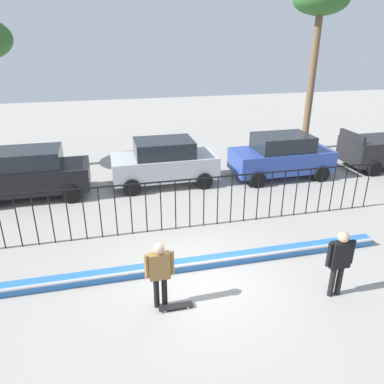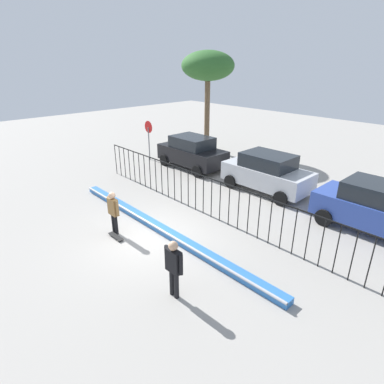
{
  "view_description": "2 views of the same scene",
  "coord_description": "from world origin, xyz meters",
  "px_view_note": "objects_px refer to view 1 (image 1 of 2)",
  "views": [
    {
      "loc": [
        -2.01,
        -7.7,
        5.83
      ],
      "look_at": [
        0.47,
        2.55,
        1.37
      ],
      "focal_mm": 34.85,
      "sensor_mm": 36.0,
      "label": 1
    },
    {
      "loc": [
        8.51,
        -5.77,
        6.04
      ],
      "look_at": [
        0.15,
        2.04,
        1.25
      ],
      "focal_mm": 29.65,
      "sensor_mm": 36.0,
      "label": 2
    }
  ],
  "objects_px": {
    "parked_car_blue": "(281,156)",
    "palm_tree_tall": "(320,6)",
    "skateboarder": "(160,270)",
    "skateboard": "(176,306)",
    "camera_operator": "(340,258)",
    "parked_car_black": "(31,173)",
    "parked_car_silver": "(164,162)"
  },
  "relations": [
    {
      "from": "parked_car_blue",
      "to": "palm_tree_tall",
      "type": "height_order",
      "value": "palm_tree_tall"
    },
    {
      "from": "skateboarder",
      "to": "parked_car_blue",
      "type": "relative_size",
      "value": 0.39
    },
    {
      "from": "skateboard",
      "to": "parked_car_silver",
      "type": "bearing_deg",
      "value": 65.54
    },
    {
      "from": "skateboard",
      "to": "parked_car_black",
      "type": "bearing_deg",
      "value": 101.67
    },
    {
      "from": "parked_car_black",
      "to": "palm_tree_tall",
      "type": "bearing_deg",
      "value": 10.22
    },
    {
      "from": "parked_car_blue",
      "to": "palm_tree_tall",
      "type": "distance_m",
      "value": 7.84
    },
    {
      "from": "skateboard",
      "to": "parked_car_black",
      "type": "relative_size",
      "value": 0.19
    },
    {
      "from": "skateboard",
      "to": "palm_tree_tall",
      "type": "xyz_separation_m",
      "value": [
        9.42,
        11.11,
        7.03
      ]
    },
    {
      "from": "skateboard",
      "to": "parked_car_silver",
      "type": "relative_size",
      "value": 0.19
    },
    {
      "from": "skateboarder",
      "to": "palm_tree_tall",
      "type": "height_order",
      "value": "palm_tree_tall"
    },
    {
      "from": "parked_car_blue",
      "to": "palm_tree_tall",
      "type": "bearing_deg",
      "value": 48.2
    },
    {
      "from": "skateboard",
      "to": "camera_operator",
      "type": "bearing_deg",
      "value": -22.71
    },
    {
      "from": "parked_car_black",
      "to": "palm_tree_tall",
      "type": "distance_m",
      "value": 15.23
    },
    {
      "from": "camera_operator",
      "to": "parked_car_black",
      "type": "xyz_separation_m",
      "value": [
        -7.91,
        8.06,
        -0.07
      ]
    },
    {
      "from": "skateboarder",
      "to": "camera_operator",
      "type": "relative_size",
      "value": 0.96
    },
    {
      "from": "camera_operator",
      "to": "parked_car_blue",
      "type": "xyz_separation_m",
      "value": [
        2.37,
        7.83,
        -0.07
      ]
    },
    {
      "from": "camera_operator",
      "to": "skateboard",
      "type": "bearing_deg",
      "value": -0.42
    },
    {
      "from": "skateboarder",
      "to": "skateboard",
      "type": "xyz_separation_m",
      "value": [
        0.32,
        -0.18,
        -0.94
      ]
    },
    {
      "from": "palm_tree_tall",
      "to": "skateboarder",
      "type": "bearing_deg",
      "value": -131.69
    },
    {
      "from": "parked_car_silver",
      "to": "skateboarder",
      "type": "bearing_deg",
      "value": -105.02
    },
    {
      "from": "parked_car_blue",
      "to": "palm_tree_tall",
      "type": "relative_size",
      "value": 0.53
    },
    {
      "from": "parked_car_silver",
      "to": "palm_tree_tall",
      "type": "relative_size",
      "value": 0.53
    },
    {
      "from": "skateboarder",
      "to": "parked_car_black",
      "type": "relative_size",
      "value": 0.39
    },
    {
      "from": "skateboarder",
      "to": "parked_car_silver",
      "type": "bearing_deg",
      "value": 98.31
    },
    {
      "from": "camera_operator",
      "to": "parked_car_black",
      "type": "distance_m",
      "value": 11.3
    },
    {
      "from": "skateboard",
      "to": "parked_car_silver",
      "type": "xyz_separation_m",
      "value": [
        1.09,
        7.8,
        0.91
      ]
    },
    {
      "from": "parked_car_blue",
      "to": "palm_tree_tall",
      "type": "xyz_separation_m",
      "value": [
        3.23,
        3.7,
        6.11
      ]
    },
    {
      "from": "camera_operator",
      "to": "palm_tree_tall",
      "type": "bearing_deg",
      "value": -110.1
    },
    {
      "from": "skateboard",
      "to": "parked_car_black",
      "type": "height_order",
      "value": "parked_car_black"
    },
    {
      "from": "camera_operator",
      "to": "parked_car_silver",
      "type": "xyz_separation_m",
      "value": [
        -2.73,
        8.21,
        -0.07
      ]
    },
    {
      "from": "skateboarder",
      "to": "palm_tree_tall",
      "type": "distance_m",
      "value": 15.86
    },
    {
      "from": "parked_car_black",
      "to": "palm_tree_tall",
      "type": "xyz_separation_m",
      "value": [
        13.51,
        3.47,
        6.11
      ]
    }
  ]
}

